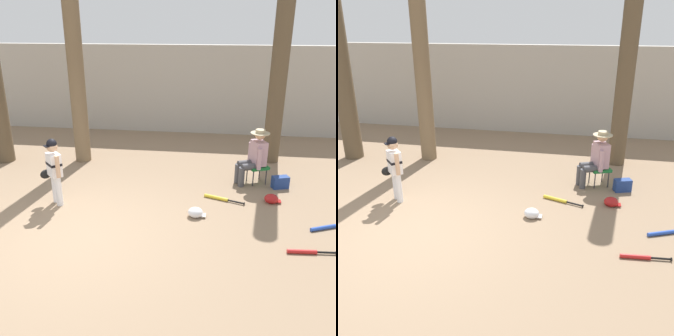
# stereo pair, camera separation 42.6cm
# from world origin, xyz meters

# --- Properties ---
(ground_plane) EXTENTS (60.00, 60.00, 0.00)m
(ground_plane) POSITION_xyz_m (0.00, 0.00, 0.00)
(ground_plane) COLOR #897056
(concrete_back_wall) EXTENTS (18.00, 0.36, 2.65)m
(concrete_back_wall) POSITION_xyz_m (0.00, 6.51, 1.32)
(concrete_back_wall) COLOR #ADA89E
(concrete_back_wall) RESTS_ON ground
(tree_near_player) EXTENTS (0.62, 0.62, 5.62)m
(tree_near_player) POSITION_xyz_m (-1.12, 3.48, 2.48)
(tree_near_player) COLOR brown
(tree_near_player) RESTS_ON ground
(tree_behind_spectator) EXTENTS (0.60, 0.60, 5.17)m
(tree_behind_spectator) POSITION_xyz_m (3.57, 4.06, 2.28)
(tree_behind_spectator) COLOR brown
(tree_behind_spectator) RESTS_ON ground
(young_ballplayer) EXTENTS (0.56, 0.46, 1.31)m
(young_ballplayer) POSITION_xyz_m (-0.79, 1.09, 0.74)
(young_ballplayer) COLOR white
(young_ballplayer) RESTS_ON ground
(folding_stool) EXTENTS (0.52, 0.52, 0.41)m
(folding_stool) POSITION_xyz_m (3.11, 2.61, 0.36)
(folding_stool) COLOR #196B2D
(folding_stool) RESTS_ON ground
(seated_spectator) EXTENTS (0.67, 0.54, 1.20)m
(seated_spectator) POSITION_xyz_m (3.02, 2.57, 0.64)
(seated_spectator) COLOR #47474C
(seated_spectator) RESTS_ON ground
(handbag_beside_stool) EXTENTS (0.38, 0.28, 0.26)m
(handbag_beside_stool) POSITION_xyz_m (3.59, 2.39, 0.13)
(handbag_beside_stool) COLOR navy
(handbag_beside_stool) RESTS_ON ground
(tree_far_left) EXTENTS (0.63, 0.63, 5.76)m
(tree_far_left) POSITION_xyz_m (-3.06, 3.18, 2.57)
(tree_far_left) COLOR brown
(tree_far_left) RESTS_ON ground
(bat_blue_youth) EXTENTS (0.77, 0.38, 0.07)m
(bat_blue_youth) POSITION_xyz_m (4.14, 0.77, 0.03)
(bat_blue_youth) COLOR #2347AD
(bat_blue_youth) RESTS_ON ground
(bat_yellow_trainer) EXTENTS (0.80, 0.34, 0.07)m
(bat_yellow_trainer) POSITION_xyz_m (2.32, 1.65, 0.03)
(bat_yellow_trainer) COLOR yellow
(bat_yellow_trainer) RESTS_ON ground
(bat_red_barrel) EXTENTS (0.75, 0.11, 0.07)m
(bat_red_barrel) POSITION_xyz_m (3.64, -0.03, 0.03)
(bat_red_barrel) COLOR red
(bat_red_barrel) RESTS_ON ground
(batting_helmet_red) EXTENTS (0.32, 0.25, 0.19)m
(batting_helmet_red) POSITION_xyz_m (3.32, 1.66, 0.08)
(batting_helmet_red) COLOR #A81919
(batting_helmet_red) RESTS_ON ground
(batting_helmet_white) EXTENTS (0.32, 0.25, 0.19)m
(batting_helmet_white) POSITION_xyz_m (1.90, 0.91, 0.08)
(batting_helmet_white) COLOR silver
(batting_helmet_white) RESTS_ON ground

